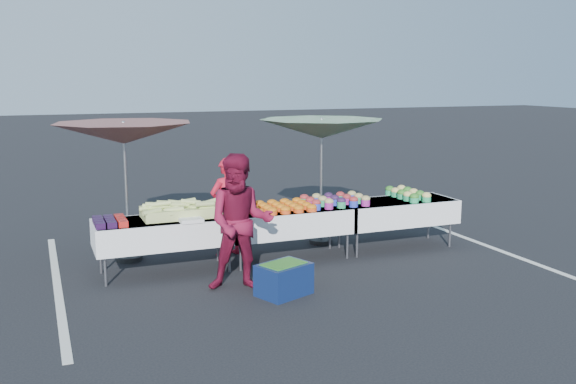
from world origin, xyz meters
name	(u,v)px	position (x,y,z in m)	size (l,w,h in m)	color
ground	(288,259)	(0.00, 0.00, 0.00)	(80.00, 80.00, 0.00)	black
stripe_left	(57,285)	(-3.20, 0.00, 0.00)	(0.10, 5.00, 0.00)	silver
stripe_right	(468,239)	(3.20, 0.00, 0.00)	(0.10, 5.00, 0.00)	silver
table_left	(164,231)	(-1.80, 0.00, 0.58)	(1.86, 0.81, 0.75)	white
table_center	(288,220)	(0.00, 0.00, 0.58)	(1.86, 0.81, 0.75)	white
table_right	(395,211)	(1.80, 0.00, 0.58)	(1.86, 0.81, 0.75)	white
berry_punnets	(110,221)	(-2.51, -0.06, 0.79)	(0.40, 0.54, 0.08)	black
corn_pile	(181,210)	(-1.55, 0.05, 0.84)	(1.16, 0.57, 0.26)	#97AF5A
plastic_bags	(191,220)	(-1.50, -0.30, 0.78)	(0.30, 0.25, 0.05)	white
carrot_bowls	(279,206)	(-0.15, -0.01, 0.80)	(0.95, 0.69, 0.11)	#DF4A18
potato_cups	(335,200)	(0.75, 0.00, 0.83)	(0.94, 0.58, 0.16)	blue
bean_baskets	(408,194)	(2.06, 0.08, 0.82)	(0.36, 0.86, 0.15)	#28A365
vendor	(227,207)	(-0.76, 0.55, 0.74)	(0.54, 0.35, 1.47)	red
customer	(241,223)	(-1.05, -1.04, 0.86)	(0.83, 0.65, 1.71)	maroon
umbrella_left	(124,134)	(-2.17, 0.80, 1.84)	(2.34, 2.34, 2.03)	black
umbrella_right	(322,130)	(0.83, 0.65, 1.82)	(2.32, 2.32, 2.01)	black
storage_bin	(284,278)	(-0.63, -1.43, 0.21)	(0.74, 0.64, 0.40)	#0E1D48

